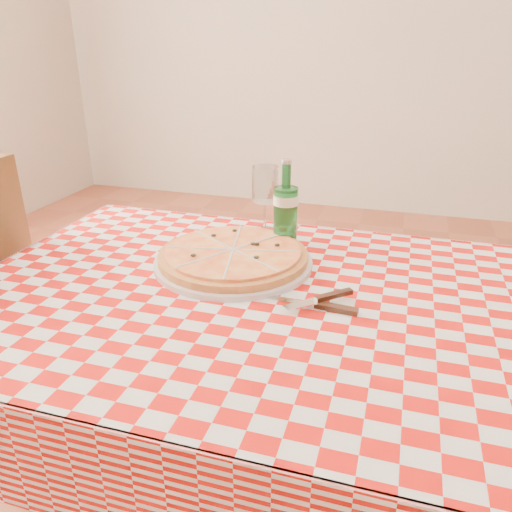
# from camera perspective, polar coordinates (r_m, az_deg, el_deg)

# --- Properties ---
(dining_table) EXTENTS (1.20, 0.80, 0.75)m
(dining_table) POSITION_cam_1_polar(r_m,az_deg,el_deg) (1.13, 0.09, -8.72)
(dining_table) COLOR brown
(dining_table) RESTS_ON ground
(tablecloth) EXTENTS (1.30, 0.90, 0.01)m
(tablecloth) POSITION_cam_1_polar(r_m,az_deg,el_deg) (1.08, 0.09, -4.47)
(tablecloth) COLOR #B4100B
(tablecloth) RESTS_ON dining_table
(pizza_plate) EXTENTS (0.45, 0.45, 0.05)m
(pizza_plate) POSITION_cam_1_polar(r_m,az_deg,el_deg) (1.20, -2.62, 0.11)
(pizza_plate) COLOR #C79042
(pizza_plate) RESTS_ON tablecloth
(water_bottle) EXTENTS (0.07, 0.07, 0.23)m
(water_bottle) POSITION_cam_1_polar(r_m,az_deg,el_deg) (1.28, 3.41, 5.93)
(water_bottle) COLOR #196426
(water_bottle) RESTS_ON tablecloth
(wine_glass) EXTENTS (0.09, 0.09, 0.19)m
(wine_glass) POSITION_cam_1_polar(r_m,az_deg,el_deg) (1.39, 1.05, 6.44)
(wine_glass) COLOR silver
(wine_glass) RESTS_ON tablecloth
(cutlery) EXTENTS (0.28, 0.26, 0.02)m
(cutlery) POSITION_cam_1_polar(r_m,az_deg,el_deg) (1.03, 6.79, -5.21)
(cutlery) COLOR silver
(cutlery) RESTS_ON tablecloth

